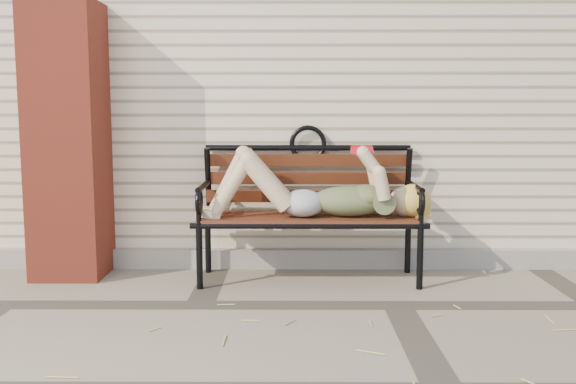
{
  "coord_description": "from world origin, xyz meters",
  "views": [
    {
      "loc": [
        -0.67,
        -3.92,
        1.21
      ],
      "look_at": [
        -0.69,
        0.45,
        0.66
      ],
      "focal_mm": 40.0,
      "sensor_mm": 36.0,
      "label": 1
    }
  ],
  "objects": [
    {
      "name": "foundation_strip",
      "position": [
        0.0,
        0.97,
        0.07
      ],
      "size": [
        8.0,
        0.1,
        0.15
      ],
      "primitive_type": "cube",
      "color": "gray",
      "rests_on": "ground"
    },
    {
      "name": "garden_bench",
      "position": [
        -0.55,
        0.71,
        0.62
      ],
      "size": [
        1.72,
        0.68,
        1.11
      ],
      "color": "black",
      "rests_on": "ground"
    },
    {
      "name": "reading_woman",
      "position": [
        -0.53,
        0.58,
        0.66
      ],
      "size": [
        1.62,
        0.37,
        0.51
      ],
      "color": "#0A3A4C",
      "rests_on": "ground"
    },
    {
      "name": "brick_pillar",
      "position": [
        -2.3,
        0.75,
        1.0
      ],
      "size": [
        0.5,
        0.5,
        2.0
      ],
      "primitive_type": "cube",
      "color": "#A83726",
      "rests_on": "ground"
    },
    {
      "name": "straw_scatter",
      "position": [
        -0.71,
        -0.8,
        0.01
      ],
      "size": [
        2.82,
        1.65,
        0.01
      ],
      "color": "tan",
      "rests_on": "ground"
    },
    {
      "name": "house_wall",
      "position": [
        0.0,
        3.0,
        1.5
      ],
      "size": [
        8.0,
        4.0,
        3.0
      ],
      "primitive_type": "cube",
      "color": "beige",
      "rests_on": "ground"
    },
    {
      "name": "ground",
      "position": [
        0.0,
        0.0,
        0.0
      ],
      "size": [
        80.0,
        80.0,
        0.0
      ],
      "primitive_type": "plane",
      "color": "#756B5A",
      "rests_on": "ground"
    }
  ]
}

